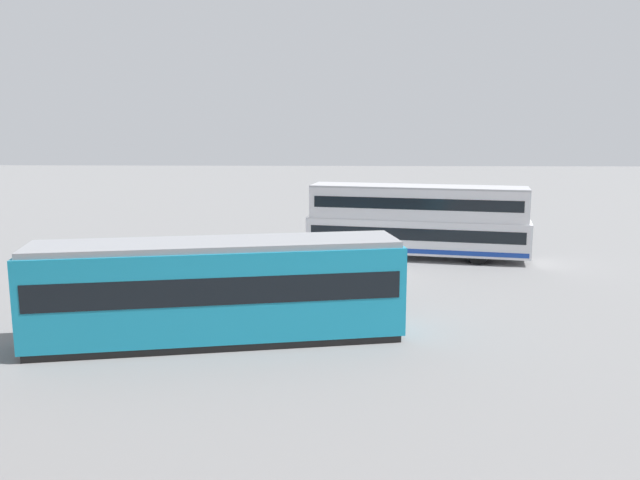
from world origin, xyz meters
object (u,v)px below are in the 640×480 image
pedestrian_near_railing (235,273)px  pedestrian_crossing (332,310)px  double_decker_bus (417,221)px  tram_yellow (217,289)px  info_sign (155,275)px

pedestrian_near_railing → pedestrian_crossing: pedestrian_near_railing is taller
double_decker_bus → tram_yellow: 16.57m
double_decker_bus → info_sign: (11.41, 10.99, -0.51)m
tram_yellow → pedestrian_crossing: size_ratio=7.94×
double_decker_bus → tram_yellow: double_decker_bus is taller
double_decker_bus → pedestrian_crossing: (4.52, 13.61, -1.11)m
double_decker_bus → pedestrian_near_railing: 12.21m
tram_yellow → pedestrian_near_railing: (0.33, -5.79, -0.76)m
tram_yellow → pedestrian_crossing: 4.02m
tram_yellow → info_sign: 4.49m
double_decker_bus → tram_yellow: (8.38, 14.29, -0.23)m
double_decker_bus → info_sign: double_decker_bus is taller
double_decker_bus → pedestrian_near_railing: bearing=44.3°
pedestrian_crossing → info_sign: size_ratio=0.71×
double_decker_bus → tram_yellow: bearing=59.6°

